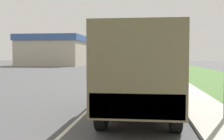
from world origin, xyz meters
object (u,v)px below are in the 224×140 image
at_px(military_truck, 140,68).
at_px(car_nearest_ahead, 143,73).
at_px(car_third_ahead, 124,63).
at_px(car_second_ahead, 140,67).

height_order(military_truck, car_nearest_ahead, military_truck).
distance_m(military_truck, car_third_ahead, 42.99).
xyz_separation_m(car_nearest_ahead, car_second_ahead, (-0.56, 12.38, 0.04)).
relative_size(military_truck, car_nearest_ahead, 1.89).
height_order(car_nearest_ahead, car_second_ahead, car_second_ahead).
bearing_deg(car_second_ahead, military_truck, -88.73).
xyz_separation_m(military_truck, car_second_ahead, (-0.59, 26.55, -0.97)).
bearing_deg(car_nearest_ahead, military_truck, -89.88).
distance_m(car_nearest_ahead, car_third_ahead, 28.89).
distance_m(military_truck, car_nearest_ahead, 14.21).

